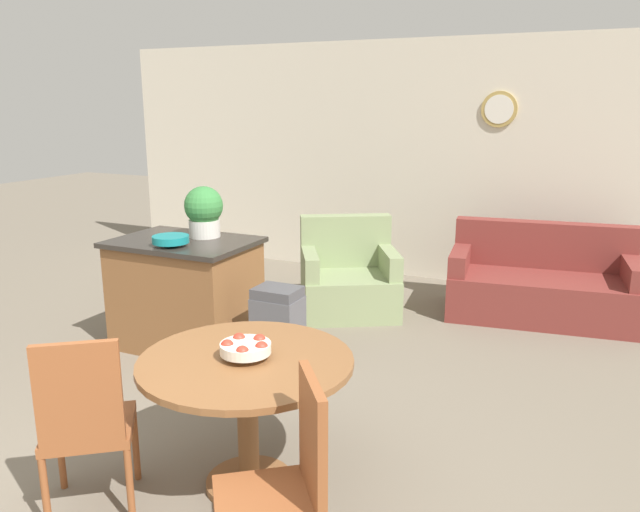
{
  "coord_description": "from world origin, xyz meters",
  "views": [
    {
      "loc": [
        1.92,
        -1.69,
        2.02
      ],
      "look_at": [
        0.08,
        2.25,
        0.94
      ],
      "focal_mm": 35.0,
      "sensor_mm": 36.0,
      "label": 1
    }
  ],
  "objects_px": {
    "dining_table": "(247,388)",
    "dining_chair_near_right": "(286,482)",
    "dining_chair_near_left": "(86,419)",
    "kitchen_island": "(186,293)",
    "couch": "(541,286)",
    "trash_bin": "(278,329)",
    "fruit_bowl": "(246,348)",
    "armchair": "(348,282)",
    "teal_bowl": "(171,239)",
    "potted_plant": "(204,211)"
  },
  "relations": [
    {
      "from": "dining_table",
      "to": "dining_chair_near_right",
      "type": "xyz_separation_m",
      "value": [
        0.54,
        -0.58,
        -0.05
      ]
    },
    {
      "from": "dining_chair_near_left",
      "to": "dining_chair_near_right",
      "type": "relative_size",
      "value": 1.0
    },
    {
      "from": "dining_table",
      "to": "dining_chair_near_right",
      "type": "distance_m",
      "value": 0.79
    },
    {
      "from": "kitchen_island",
      "to": "couch",
      "type": "distance_m",
      "value": 3.34
    },
    {
      "from": "dining_chair_near_left",
      "to": "trash_bin",
      "type": "bearing_deg",
      "value": 53.01
    },
    {
      "from": "fruit_bowl",
      "to": "couch",
      "type": "bearing_deg",
      "value": 72.74
    },
    {
      "from": "fruit_bowl",
      "to": "armchair",
      "type": "height_order",
      "value": "armchair"
    },
    {
      "from": "teal_bowl",
      "to": "potted_plant",
      "type": "xyz_separation_m",
      "value": [
        0.04,
        0.39,
        0.17
      ]
    },
    {
      "from": "dining_table",
      "to": "fruit_bowl",
      "type": "height_order",
      "value": "fruit_bowl"
    },
    {
      "from": "trash_bin",
      "to": "couch",
      "type": "bearing_deg",
      "value": 51.92
    },
    {
      "from": "kitchen_island",
      "to": "teal_bowl",
      "type": "relative_size",
      "value": 3.98
    },
    {
      "from": "dining_table",
      "to": "dining_chair_near_left",
      "type": "distance_m",
      "value": 0.79
    },
    {
      "from": "dining_chair_near_left",
      "to": "kitchen_island",
      "type": "distance_m",
      "value": 2.26
    },
    {
      "from": "trash_bin",
      "to": "dining_chair_near_right",
      "type": "bearing_deg",
      "value": -60.32
    },
    {
      "from": "fruit_bowl",
      "to": "couch",
      "type": "distance_m",
      "value": 3.76
    },
    {
      "from": "armchair",
      "to": "potted_plant",
      "type": "bearing_deg",
      "value": -154.17
    },
    {
      "from": "dining_chair_near_left",
      "to": "dining_chair_near_right",
      "type": "height_order",
      "value": "same"
    },
    {
      "from": "kitchen_island",
      "to": "armchair",
      "type": "bearing_deg",
      "value": 56.86
    },
    {
      "from": "dining_chair_near_left",
      "to": "armchair",
      "type": "xyz_separation_m",
      "value": [
        -0.04,
        3.43,
        -0.22
      ]
    },
    {
      "from": "kitchen_island",
      "to": "couch",
      "type": "relative_size",
      "value": 0.64
    },
    {
      "from": "teal_bowl",
      "to": "couch",
      "type": "height_order",
      "value": "teal_bowl"
    },
    {
      "from": "dining_table",
      "to": "trash_bin",
      "type": "height_order",
      "value": "dining_table"
    },
    {
      "from": "dining_table",
      "to": "teal_bowl",
      "type": "xyz_separation_m",
      "value": [
        -1.48,
        1.3,
        0.39
      ]
    },
    {
      "from": "potted_plant",
      "to": "trash_bin",
      "type": "distance_m",
      "value": 1.21
    },
    {
      "from": "dining_chair_near_left",
      "to": "teal_bowl",
      "type": "bearing_deg",
      "value": 78.98
    },
    {
      "from": "trash_bin",
      "to": "couch",
      "type": "xyz_separation_m",
      "value": [
        1.69,
        2.16,
        -0.03
      ]
    },
    {
      "from": "dining_chair_near_left",
      "to": "couch",
      "type": "distance_m",
      "value": 4.43
    },
    {
      "from": "couch",
      "to": "trash_bin",
      "type": "bearing_deg",
      "value": -135.5
    },
    {
      "from": "dining_chair_near_right",
      "to": "trash_bin",
      "type": "distance_m",
      "value": 2.28
    },
    {
      "from": "kitchen_island",
      "to": "trash_bin",
      "type": "relative_size",
      "value": 1.73
    },
    {
      "from": "fruit_bowl",
      "to": "teal_bowl",
      "type": "bearing_deg",
      "value": 138.84
    },
    {
      "from": "armchair",
      "to": "dining_table",
      "type": "bearing_deg",
      "value": -107.93
    },
    {
      "from": "couch",
      "to": "dining_table",
      "type": "bearing_deg",
      "value": -114.68
    },
    {
      "from": "potted_plant",
      "to": "armchair",
      "type": "height_order",
      "value": "potted_plant"
    },
    {
      "from": "kitchen_island",
      "to": "armchair",
      "type": "relative_size",
      "value": 0.97
    },
    {
      "from": "dining_table",
      "to": "dining_chair_near_right",
      "type": "height_order",
      "value": "dining_chair_near_right"
    },
    {
      "from": "dining_chair_near_right",
      "to": "teal_bowl",
      "type": "distance_m",
      "value": 2.79
    },
    {
      "from": "dining_table",
      "to": "armchair",
      "type": "xyz_separation_m",
      "value": [
        -0.63,
        2.9,
        -0.27
      ]
    },
    {
      "from": "dining_chair_near_right",
      "to": "kitchen_island",
      "type": "height_order",
      "value": "dining_chair_near_right"
    },
    {
      "from": "dining_chair_near_right",
      "to": "teal_bowl",
      "type": "relative_size",
      "value": 3.36
    },
    {
      "from": "potted_plant",
      "to": "trash_bin",
      "type": "height_order",
      "value": "potted_plant"
    },
    {
      "from": "dining_table",
      "to": "fruit_bowl",
      "type": "bearing_deg",
      "value": 66.44
    },
    {
      "from": "teal_bowl",
      "to": "dining_chair_near_left",
      "type": "bearing_deg",
      "value": -63.83
    },
    {
      "from": "teal_bowl",
      "to": "fruit_bowl",
      "type": "bearing_deg",
      "value": -41.16
    },
    {
      "from": "armchair",
      "to": "kitchen_island",
      "type": "bearing_deg",
      "value": -153.26
    },
    {
      "from": "potted_plant",
      "to": "dining_table",
      "type": "bearing_deg",
      "value": -49.63
    },
    {
      "from": "dining_table",
      "to": "teal_bowl",
      "type": "bearing_deg",
      "value": 138.82
    },
    {
      "from": "fruit_bowl",
      "to": "armchair",
      "type": "relative_size",
      "value": 0.22
    },
    {
      "from": "dining_table",
      "to": "teal_bowl",
      "type": "height_order",
      "value": "teal_bowl"
    },
    {
      "from": "dining_chair_near_left",
      "to": "trash_bin",
      "type": "height_order",
      "value": "dining_chair_near_left"
    }
  ]
}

